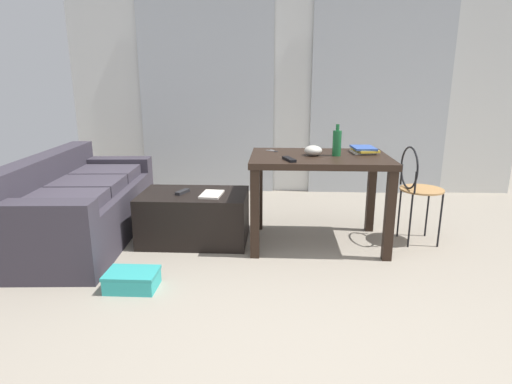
% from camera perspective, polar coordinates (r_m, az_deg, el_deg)
% --- Properties ---
extents(ground_plane, '(8.15, 8.15, 0.00)m').
position_cam_1_polar(ground_plane, '(3.49, 5.54, -8.34)').
color(ground_plane, gray).
extents(wall_back, '(5.42, 0.10, 2.55)m').
position_cam_1_polar(wall_back, '(5.31, 4.92, 13.79)').
color(wall_back, silver).
rests_on(wall_back, ground).
extents(curtains, '(3.70, 0.03, 2.31)m').
position_cam_1_polar(curtains, '(5.23, 4.92, 12.47)').
color(curtains, '#B2B7BC').
rests_on(curtains, ground).
extents(couch, '(0.94, 1.90, 0.74)m').
position_cam_1_polar(couch, '(4.02, -22.77, -1.73)').
color(couch, '#38333D').
rests_on(couch, ground).
extents(coffee_table, '(0.91, 0.58, 0.43)m').
position_cam_1_polar(coffee_table, '(3.73, -8.28, -3.34)').
color(coffee_table, black).
rests_on(coffee_table, ground).
extents(craft_table, '(1.14, 0.77, 0.77)m').
position_cam_1_polar(craft_table, '(3.56, 8.50, 3.02)').
color(craft_table, black).
rests_on(craft_table, ground).
extents(wire_chair, '(0.36, 0.37, 0.84)m').
position_cam_1_polar(wire_chair, '(3.82, 20.70, 1.22)').
color(wire_chair, '#B7844C').
rests_on(wire_chair, ground).
extents(bottle_near, '(0.07, 0.07, 0.26)m').
position_cam_1_polar(bottle_near, '(3.53, 10.84, 6.54)').
color(bottle_near, '#195B2D').
rests_on(bottle_near, craft_table).
extents(bowl, '(0.15, 0.15, 0.08)m').
position_cam_1_polar(bowl, '(3.52, 7.71, 5.56)').
color(bowl, beige).
rests_on(bowl, craft_table).
extents(book_stack, '(0.22, 0.28, 0.05)m').
position_cam_1_polar(book_stack, '(3.74, 14.33, 5.54)').
color(book_stack, silver).
rests_on(book_stack, craft_table).
extents(tv_remote_on_table, '(0.11, 0.19, 0.02)m').
position_cam_1_polar(tv_remote_on_table, '(3.29, 4.49, 4.42)').
color(tv_remote_on_table, black).
rests_on(tv_remote_on_table, craft_table).
extents(scissors, '(0.11, 0.11, 0.00)m').
position_cam_1_polar(scissors, '(3.71, 2.39, 5.54)').
color(scissors, '#9EA0A5').
rests_on(scissors, craft_table).
extents(tv_remote_primary, '(0.10, 0.17, 0.03)m').
position_cam_1_polar(tv_remote_primary, '(3.67, -9.88, 0.02)').
color(tv_remote_primary, '#232326').
rests_on(tv_remote_primary, coffee_table).
extents(magazine, '(0.19, 0.27, 0.02)m').
position_cam_1_polar(magazine, '(3.58, -5.99, -0.31)').
color(magazine, silver).
rests_on(magazine, coffee_table).
extents(shoebox, '(0.34, 0.24, 0.13)m').
position_cam_1_polar(shoebox, '(3.04, -16.34, -11.30)').
color(shoebox, '#33B2AD').
rests_on(shoebox, ground).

